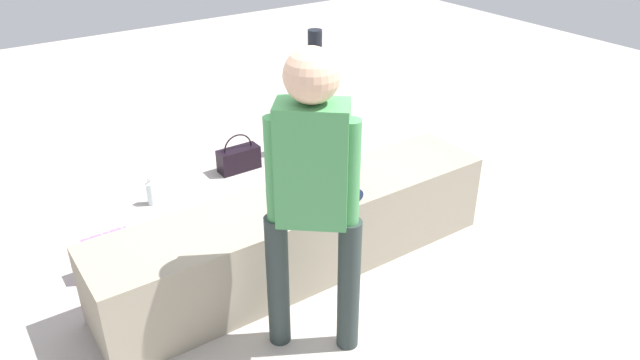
{
  "coord_description": "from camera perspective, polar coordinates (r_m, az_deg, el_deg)",
  "views": [
    {
      "loc": [
        -1.54,
        -2.43,
        2.18
      ],
      "look_at": [
        -0.05,
        -0.27,
        0.74
      ],
      "focal_mm": 33.4,
      "sensor_mm": 36.0,
      "label": 1
    }
  ],
  "objects": [
    {
      "name": "railing_post",
      "position": [
        4.8,
        -0.46,
        6.7
      ],
      "size": [
        0.36,
        0.36,
        1.02
      ],
      "color": "black",
      "rests_on": "ground_plane"
    },
    {
      "name": "party_cup_red",
      "position": [
        4.18,
        -3.76,
        -1.87
      ],
      "size": [
        0.07,
        0.07,
        0.11
      ],
      "primitive_type": "cylinder",
      "color": "red",
      "rests_on": "ground_plane"
    },
    {
      "name": "adult_standing",
      "position": [
        2.59,
        -0.73,
        -0.33
      ],
      "size": [
        0.37,
        0.34,
        1.53
      ],
      "color": "#283432",
      "rests_on": "ground_plane"
    },
    {
      "name": "concrete_ledge",
      "position": [
        3.47,
        -1.82,
        -5.18
      ],
      "size": [
        2.41,
        0.51,
        0.49
      ],
      "primitive_type": "cube",
      "color": "gray",
      "rests_on": "ground_plane"
    },
    {
      "name": "gift_bag",
      "position": [
        3.71,
        -19.49,
        -6.76
      ],
      "size": [
        0.26,
        0.12,
        0.3
      ],
      "color": "#B259BF",
      "rests_on": "ground_plane"
    },
    {
      "name": "handbag_black_leather",
      "position": [
        4.68,
        -7.79,
        2.07
      ],
      "size": [
        0.33,
        0.13,
        0.3
      ],
      "color": "black",
      "rests_on": "ground_plane"
    },
    {
      "name": "child_seated",
      "position": [
        3.32,
        0.79,
        2.31
      ],
      "size": [
        0.28,
        0.32,
        0.48
      ],
      "color": "navy",
      "rests_on": "concrete_ledge"
    },
    {
      "name": "cake_plate",
      "position": [
        3.37,
        -3.24,
        -0.93
      ],
      "size": [
        0.22,
        0.22,
        0.07
      ],
      "color": "#E0594C",
      "rests_on": "concrete_ledge"
    },
    {
      "name": "cake_box_white",
      "position": [
        4.59,
        1.96,
        1.25
      ],
      "size": [
        0.41,
        0.39,
        0.12
      ],
      "primitive_type": "cube",
      "rotation": [
        0.0,
        0.0,
        -0.36
      ],
      "color": "white",
      "rests_on": "ground_plane"
    },
    {
      "name": "ground_plane",
      "position": [
        3.61,
        -1.76,
        -8.4
      ],
      "size": [
        12.0,
        12.0,
        0.0
      ],
      "primitive_type": "plane",
      "color": "#A8A198"
    },
    {
      "name": "water_bottle_near_gift",
      "position": [
        4.34,
        -15.88,
        -1.12
      ],
      "size": [
        0.07,
        0.07,
        0.21
      ],
      "color": "silver",
      "rests_on": "ground_plane"
    }
  ]
}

